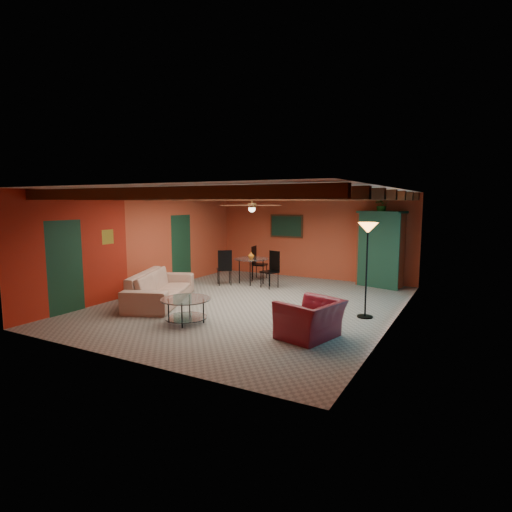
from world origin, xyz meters
The scene contains 11 objects.
room centered at (0.00, 0.11, 2.36)m, with size 6.52×8.01×2.71m.
sofa centered at (-2.04, -0.90, 0.38)m, with size 2.60×1.02×0.76m, color tan.
armchair centered at (2.11, -1.65, 0.35)m, with size 1.07×0.93×0.69m, color maroon.
coffee_table centered at (-0.45, -1.96, 0.26)m, with size 1.01×1.01×0.51m, color silver, non-canonical shape.
dining_table centered at (-1.26, 2.23, 0.53)m, with size 2.04×2.04×1.06m, color silver, non-canonical shape.
armoire centered at (2.20, 3.70, 1.06)m, with size 1.21×0.59×2.12m, color brown.
floor_lamp centered at (2.65, 0.18, 1.01)m, with size 0.41×0.41×2.03m, color black, non-canonical shape.
ceiling_fan centered at (0.00, 0.00, 2.36)m, with size 1.50×1.50×0.44m, color #472614, non-canonical shape.
painting centered at (-0.90, 3.96, 1.65)m, with size 1.05×0.03×0.65m, color black.
potted_plant centered at (2.20, 3.70, 2.36)m, with size 0.43×0.37×0.47m, color #26661E.
vase centered at (-1.26, 2.23, 1.16)m, with size 0.18×0.18×0.19m, color orange.
Camera 1 is at (4.68, -8.45, 2.44)m, focal length 29.02 mm.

